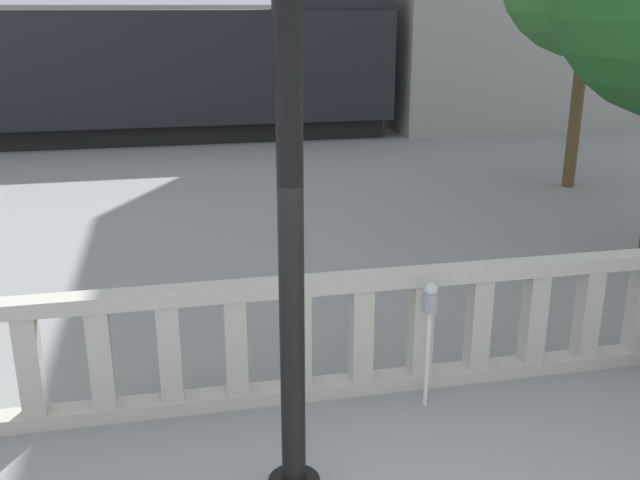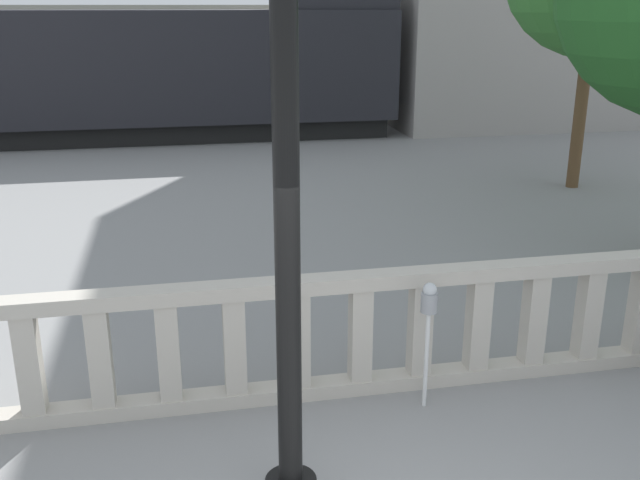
% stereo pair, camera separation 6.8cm
% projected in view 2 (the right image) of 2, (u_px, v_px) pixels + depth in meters
% --- Properties ---
extents(balustrade, '(12.78, 0.24, 1.23)m').
position_uv_depth(balustrade, '(298.00, 339.00, 6.75)').
color(balustrade, '#BCB5A8').
rests_on(balustrade, ground).
extents(lamppost, '(0.40, 0.40, 5.11)m').
position_uv_depth(lamppost, '(286.00, 141.00, 4.60)').
color(lamppost, black).
rests_on(lamppost, ground).
extents(parking_meter, '(0.15, 0.15, 1.26)m').
position_uv_depth(parking_meter, '(429.00, 310.00, 6.48)').
color(parking_meter, silver).
rests_on(parking_meter, ground).
extents(train_far, '(23.12, 3.00, 4.22)m').
position_uv_depth(train_far, '(169.00, 44.00, 32.72)').
color(train_far, black).
rests_on(train_far, ground).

